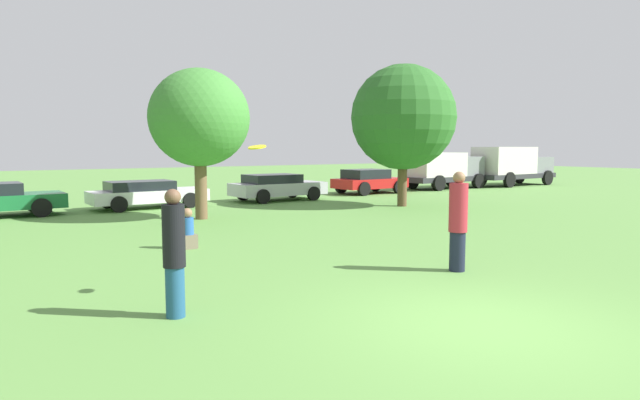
{
  "coord_description": "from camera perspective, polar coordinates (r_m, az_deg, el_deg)",
  "views": [
    {
      "loc": [
        -5.77,
        -4.63,
        2.37
      ],
      "look_at": [
        -0.57,
        3.06,
        1.47
      ],
      "focal_mm": 30.25,
      "sensor_mm": 36.0,
      "label": 1
    }
  ],
  "objects": [
    {
      "name": "parked_car_white",
      "position": [
        22.35,
        -17.88,
        0.67
      ],
      "size": [
        4.48,
        1.97,
        1.09
      ],
      "rotation": [
        0.0,
        0.0,
        0.02
      ],
      "color": "silver",
      "rests_on": "ground"
    },
    {
      "name": "bystander_sitting",
      "position": [
        13.13,
        -13.83,
        -3.23
      ],
      "size": [
        0.39,
        0.32,
        0.96
      ],
      "color": "#726651",
      "rests_on": "ground"
    },
    {
      "name": "frisbee",
      "position": [
        8.41,
        -6.67,
        5.58
      ],
      "size": [
        0.29,
        0.28,
        0.1
      ],
      "color": "yellow"
    },
    {
      "name": "person_thrower",
      "position": [
        7.8,
        -15.17,
        -5.36
      ],
      "size": [
        0.31,
        0.31,
        1.81
      ],
      "rotation": [
        0.0,
        0.0,
        -0.05
      ],
      "color": "navy",
      "rests_on": "ground"
    },
    {
      "name": "tree_2",
      "position": [
        22.24,
        8.79,
        8.61
      ],
      "size": [
        4.24,
        4.24,
        5.73
      ],
      "color": "brown",
      "rests_on": "ground"
    },
    {
      "name": "delivery_truck_grey",
      "position": [
        32.37,
        12.87,
        3.28
      ],
      "size": [
        5.47,
        2.42,
        2.11
      ],
      "rotation": [
        0.0,
        0.0,
        0.02
      ],
      "color": "#2D2D33",
      "rests_on": "ground"
    },
    {
      "name": "parked_car_silver",
      "position": [
        24.44,
        -4.58,
        1.43
      ],
      "size": [
        4.26,
        2.08,
        1.19
      ],
      "rotation": [
        0.0,
        0.0,
        0.02
      ],
      "color": "#B2B2B7",
      "rests_on": "ground"
    },
    {
      "name": "parked_car_red",
      "position": [
        28.3,
        5.18,
        2.05
      ],
      "size": [
        3.85,
        2.14,
        1.27
      ],
      "rotation": [
        0.0,
        0.0,
        0.02
      ],
      "color": "red",
      "rests_on": "ground"
    },
    {
      "name": "ground_plane",
      "position": [
        7.77,
        16.78,
        -12.5
      ],
      "size": [
        120.0,
        120.0,
        0.0
      ],
      "primitive_type": "plane",
      "color": "#5B8E42"
    },
    {
      "name": "delivery_truck_grey_2",
      "position": [
        36.26,
        19.58,
        3.55
      ],
      "size": [
        6.42,
        2.39,
        2.44
      ],
      "rotation": [
        0.0,
        0.0,
        0.02
      ],
      "color": "#2D2D33",
      "rests_on": "ground"
    },
    {
      "name": "tree_1",
      "position": [
        18.41,
        -12.63,
        8.42
      ],
      "size": [
        3.31,
        3.31,
        4.98
      ],
      "color": "brown",
      "rests_on": "ground"
    },
    {
      "name": "person_catcher",
      "position": [
        10.69,
        14.39,
        -2.17
      ],
      "size": [
        0.36,
        0.36,
        1.93
      ],
      "rotation": [
        0.0,
        0.0,
        3.09
      ],
      "color": "#191E33",
      "rests_on": "ground"
    }
  ]
}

